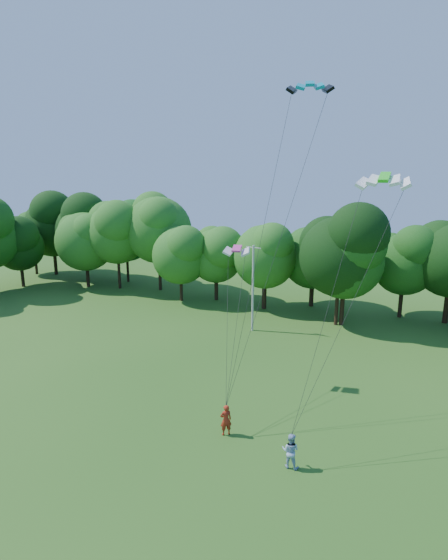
% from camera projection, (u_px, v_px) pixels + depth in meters
% --- Properties ---
extents(ground, '(160.00, 160.00, 0.00)m').
position_uv_depth(ground, '(80.00, 554.00, 17.61)').
color(ground, '#255417').
rests_on(ground, ground).
extents(utility_pole, '(1.69, 0.44, 8.57)m').
position_uv_depth(utility_pole, '(253.00, 288.00, 42.52)').
color(utility_pole, '#AFAEA6').
rests_on(utility_pole, ground).
extents(kite_flyer_left, '(0.82, 0.82, 1.91)m').
position_uv_depth(kite_flyer_left, '(226.00, 420.00, 25.62)').
color(kite_flyer_left, '#A22614').
rests_on(kite_flyer_left, ground).
extents(kite_flyer_right, '(0.98, 0.78, 1.92)m').
position_uv_depth(kite_flyer_right, '(290.00, 451.00, 22.73)').
color(kite_flyer_right, '#9CB6D8').
rests_on(kite_flyer_right, ground).
extents(kite_teal, '(3.10, 2.10, 0.58)m').
position_uv_depth(kite_teal, '(310.00, 84.00, 27.68)').
color(kite_teal, '#058AA8').
rests_on(kite_teal, ground).
extents(kite_green, '(2.85, 1.27, 0.62)m').
position_uv_depth(kite_green, '(384.00, 177.00, 24.48)').
color(kite_green, '#2ADC21').
rests_on(kite_green, ground).
extents(kite_pink, '(1.99, 1.30, 0.43)m').
position_uv_depth(kite_pink, '(237.00, 249.00, 30.55)').
color(kite_pink, '#D83C98').
rests_on(kite_pink, ground).
extents(tree_back_west, '(9.10, 9.10, 13.23)m').
position_uv_depth(tree_back_west, '(126.00, 225.00, 62.04)').
color(tree_back_west, '#352215').
rests_on(tree_back_west, ground).
extents(tree_back_center, '(8.87, 8.87, 12.91)m').
position_uv_depth(tree_back_center, '(340.00, 248.00, 43.36)').
color(tree_back_center, black).
rests_on(tree_back_center, ground).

